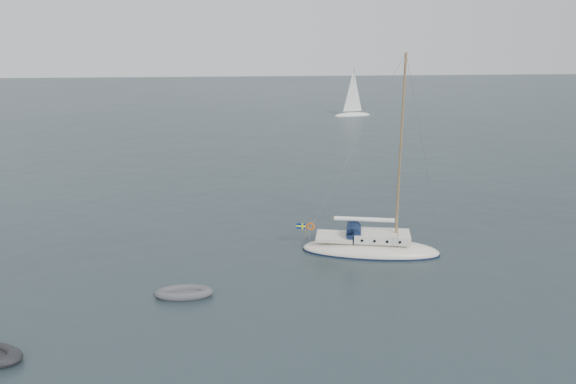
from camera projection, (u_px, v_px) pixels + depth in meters
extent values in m
plane|color=black|center=(313.00, 272.00, 31.35)|extent=(300.00, 300.00, 0.00)
ellipsoid|color=beige|center=(371.00, 250.00, 34.12)|extent=(8.27, 2.57, 1.38)
cube|color=beige|center=(382.00, 235.00, 33.92)|extent=(3.31, 1.75, 0.51)
cube|color=beige|center=(335.00, 239.00, 33.70)|extent=(2.21, 1.75, 0.23)
cylinder|color=#101B38|center=(354.00, 232.00, 33.70)|extent=(0.88, 1.52, 0.88)
cube|color=#101B38|center=(351.00, 230.00, 33.63)|extent=(0.41, 1.52, 0.37)
cylinder|color=olive|center=(400.00, 150.00, 32.57)|extent=(0.14, 0.14, 11.03)
cylinder|color=olive|center=(400.00, 141.00, 32.42)|extent=(0.05, 2.02, 0.05)
cylinder|color=olive|center=(364.00, 221.00, 33.56)|extent=(3.86, 0.09, 0.09)
cylinder|color=silver|center=(364.00, 220.00, 33.54)|extent=(3.59, 0.26, 0.26)
cylinder|color=gray|center=(311.00, 234.00, 33.46)|extent=(0.04, 2.02, 0.04)
torus|color=#FB5A00|center=(309.00, 231.00, 33.98)|extent=(0.50, 0.09, 0.50)
cylinder|color=olive|center=(306.00, 236.00, 33.46)|extent=(0.03, 0.03, 0.83)
cube|color=navy|center=(301.00, 231.00, 33.36)|extent=(0.55, 0.02, 0.35)
cube|color=#FFF30C|center=(301.00, 231.00, 33.36)|extent=(0.57, 0.03, 0.08)
cube|color=#FFF30C|center=(303.00, 231.00, 33.37)|extent=(0.08, 0.03, 0.37)
cylinder|color=black|center=(359.00, 231.00, 34.66)|extent=(0.17, 0.06, 0.17)
cylinder|color=black|center=(365.00, 241.00, 32.97)|extent=(0.17, 0.06, 0.17)
cylinder|color=black|center=(371.00, 231.00, 34.73)|extent=(0.17, 0.06, 0.17)
cylinder|color=black|center=(378.00, 241.00, 33.04)|extent=(0.17, 0.06, 0.17)
cylinder|color=black|center=(382.00, 230.00, 34.79)|extent=(0.17, 0.06, 0.17)
cylinder|color=black|center=(390.00, 240.00, 33.10)|extent=(0.17, 0.06, 0.17)
cylinder|color=black|center=(394.00, 230.00, 34.86)|extent=(0.17, 0.06, 0.17)
cylinder|color=black|center=(402.00, 240.00, 33.17)|extent=(0.17, 0.06, 0.17)
cube|color=#4A4B4F|center=(184.00, 294.00, 28.45)|extent=(1.80, 0.74, 0.11)
ellipsoid|color=silver|center=(353.00, 115.00, 91.04)|extent=(6.13, 2.04, 1.02)
cylinder|color=gray|center=(353.00, 90.00, 89.94)|extent=(0.10, 0.10, 7.15)
cone|color=silver|center=(353.00, 90.00, 89.94)|extent=(3.27, 3.27, 6.64)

